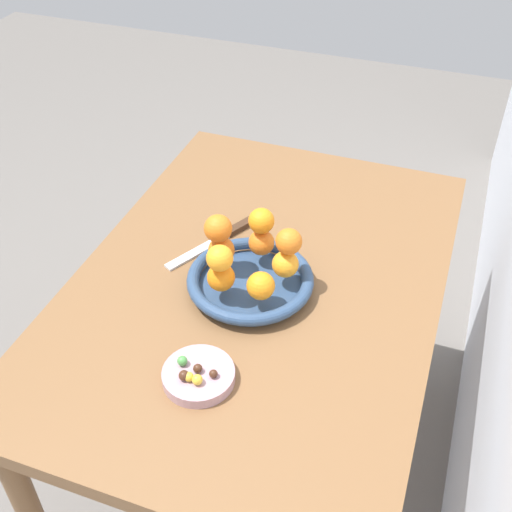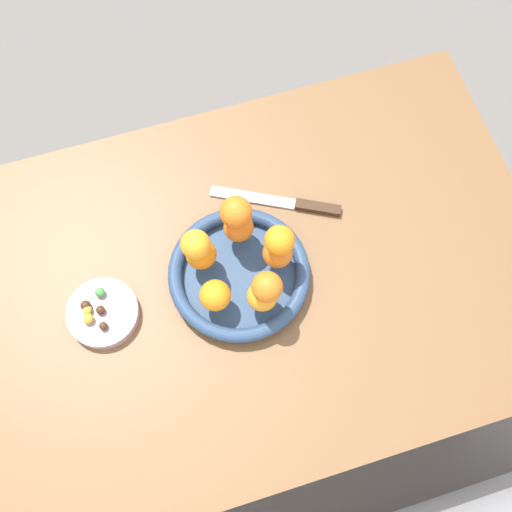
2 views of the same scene
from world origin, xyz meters
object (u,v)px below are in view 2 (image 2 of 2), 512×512
at_px(candy_dish, 103,313).
at_px(orange_6, 267,287).
at_px(dining_table, 259,290).
at_px(orange_4, 239,227).
at_px(knife, 287,203).
at_px(fruit_bowl, 239,274).
at_px(orange_2, 262,296).
at_px(orange_3, 278,253).
at_px(orange_0, 201,254).
at_px(candy_ball_0, 86,306).
at_px(candy_ball_1, 88,317).
at_px(orange_1, 215,295).
at_px(candy_ball_3, 100,292).
at_px(orange_7, 236,212).
at_px(candy_ball_2, 103,326).
at_px(candy_ball_4, 87,310).
at_px(orange_8, 280,240).
at_px(orange_5, 196,244).
at_px(candy_ball_5, 100,310).

xyz_separation_m(candy_dish, orange_6, (-0.29, 0.07, 0.11)).
distance_m(candy_dish, orange_6, 0.32).
bearing_deg(dining_table, candy_dish, -1.83).
xyz_separation_m(orange_4, knife, (-0.11, -0.05, -0.06)).
relative_size(candy_dish, orange_4, 2.35).
bearing_deg(fruit_bowl, orange_2, 109.43).
bearing_deg(orange_3, orange_0, -16.13).
relative_size(candy_ball_0, candy_ball_1, 1.00).
bearing_deg(orange_0, candy_ball_0, 5.11).
relative_size(orange_1, knife, 0.24).
distance_m(orange_2, orange_6, 0.06).
xyz_separation_m(candy_dish, orange_0, (-0.20, -0.04, 0.06)).
bearing_deg(candy_ball_3, candy_dish, 79.89).
relative_size(fruit_bowl, orange_7, 4.53).
distance_m(candy_dish, orange_3, 0.34).
bearing_deg(knife, candy_ball_2, 20.43).
xyz_separation_m(orange_0, orange_6, (-0.09, 0.11, 0.05)).
bearing_deg(orange_6, knife, -118.37).
relative_size(orange_7, candy_ball_0, 3.01).
height_order(orange_1, orange_7, orange_7).
relative_size(orange_0, orange_2, 1.02).
relative_size(fruit_bowl, orange_3, 4.78).
xyz_separation_m(dining_table, candy_ball_0, (0.32, -0.03, 0.12)).
relative_size(fruit_bowl, candy_ball_4, 15.13).
bearing_deg(knife, fruit_bowl, 42.04).
bearing_deg(orange_0, orange_6, 128.67).
distance_m(orange_3, candy_ball_2, 0.34).
bearing_deg(knife, orange_8, 63.99).
bearing_deg(candy_ball_0, knife, -166.44).
distance_m(orange_3, candy_ball_0, 0.36).
height_order(candy_ball_2, knife, candy_ball_2).
height_order(orange_8, candy_ball_0, orange_8).
height_order(orange_5, candy_ball_2, orange_5).
xyz_separation_m(fruit_bowl, orange_8, (-0.08, -0.00, 0.10)).
height_order(candy_dish, orange_1, orange_1).
height_order(dining_table, orange_0, orange_0).
height_order(candy_ball_1, candy_ball_4, candy_ball_1).
xyz_separation_m(candy_dish, candy_ball_1, (0.02, 0.01, 0.02)).
distance_m(orange_8, candy_ball_5, 0.35).
bearing_deg(orange_5, candy_ball_3, 0.33).
height_order(candy_dish, knife, candy_dish).
height_order(candy_ball_2, candy_ball_4, candy_ball_4).
distance_m(fruit_bowl, orange_8, 0.13).
bearing_deg(candy_ball_2, dining_table, -176.00).
height_order(orange_0, orange_4, same).
distance_m(fruit_bowl, candy_ball_0, 0.28).
xyz_separation_m(orange_8, candy_ball_0, (0.36, -0.02, -0.09)).
xyz_separation_m(orange_6, candy_ball_1, (0.31, -0.07, -0.09)).
xyz_separation_m(orange_7, candy_ball_3, (0.27, 0.04, -0.09)).
distance_m(candy_dish, orange_8, 0.35).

